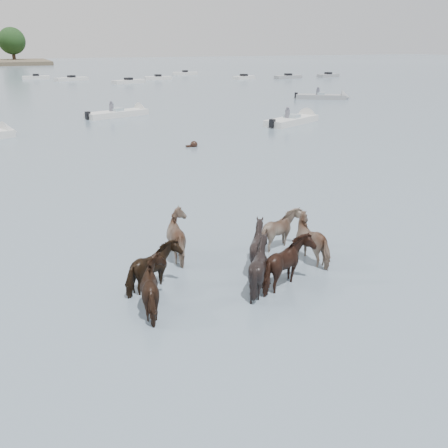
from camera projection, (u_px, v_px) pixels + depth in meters
name	position (u px, v px, depth m)	size (l,w,h in m)	color
ground	(208.00, 270.00, 13.62)	(400.00, 400.00, 0.00)	#4B5E6C
pony_herd	(240.00, 255.00, 13.24)	(6.54, 4.57, 1.46)	black
swimming_pony	(193.00, 145.00, 29.69)	(0.72, 0.44, 0.44)	black
motorboat_c	(125.00, 113.00, 42.15)	(6.00, 3.43, 1.92)	silver
motorboat_d	(297.00, 120.00, 38.52)	(5.86, 4.04, 1.92)	silver
motorboat_e	(328.00, 97.00, 54.48)	(5.75, 4.50, 1.92)	gray
distant_flotilla	(14.00, 81.00, 76.79)	(103.87, 27.76, 0.93)	silver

